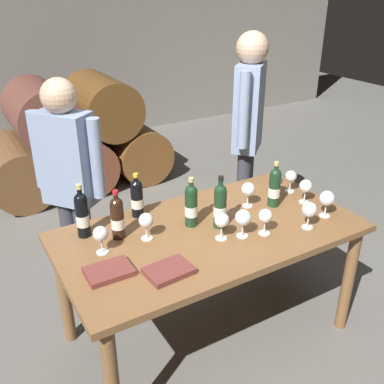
% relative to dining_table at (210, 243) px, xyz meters
% --- Properties ---
extents(ground_plane, '(14.00, 14.00, 0.00)m').
position_rel_dining_table_xyz_m(ground_plane, '(0.00, 0.00, -0.67)').
color(ground_plane, '#66635E').
extents(cellar_back_wall, '(10.00, 0.24, 2.80)m').
position_rel_dining_table_xyz_m(cellar_back_wall, '(0.00, 4.20, 0.73)').
color(cellar_back_wall, gray).
rests_on(cellar_back_wall, ground_plane).
extents(barrel_stack, '(1.86, 0.90, 1.15)m').
position_rel_dining_table_xyz_m(barrel_stack, '(0.00, 2.60, -0.15)').
color(barrel_stack, brown).
rests_on(barrel_stack, ground_plane).
extents(dining_table, '(1.70, 0.90, 0.76)m').
position_rel_dining_table_xyz_m(dining_table, '(0.00, 0.00, 0.00)').
color(dining_table, brown).
rests_on(dining_table, ground_plane).
extents(wine_bottle_0, '(0.07, 0.07, 0.30)m').
position_rel_dining_table_xyz_m(wine_bottle_0, '(-0.07, 0.10, 0.22)').
color(wine_bottle_0, '#19381E').
rests_on(wine_bottle_0, dining_table).
extents(wine_bottle_1, '(0.07, 0.07, 0.29)m').
position_rel_dining_table_xyz_m(wine_bottle_1, '(0.50, 0.05, 0.22)').
color(wine_bottle_1, '#19381E').
rests_on(wine_bottle_1, dining_table).
extents(wine_bottle_2, '(0.07, 0.07, 0.28)m').
position_rel_dining_table_xyz_m(wine_bottle_2, '(-0.47, 0.18, 0.21)').
color(wine_bottle_2, black).
rests_on(wine_bottle_2, dining_table).
extents(wine_bottle_3, '(0.07, 0.07, 0.31)m').
position_rel_dining_table_xyz_m(wine_bottle_3, '(-0.63, 0.30, 0.22)').
color(wine_bottle_3, black).
rests_on(wine_bottle_3, dining_table).
extents(wine_bottle_4, '(0.07, 0.07, 0.27)m').
position_rel_dining_table_xyz_m(wine_bottle_4, '(-0.28, 0.35, 0.21)').
color(wine_bottle_4, black).
rests_on(wine_bottle_4, dining_table).
extents(wine_bottle_5, '(0.07, 0.07, 0.31)m').
position_rel_dining_table_xyz_m(wine_bottle_5, '(0.06, -0.00, 0.23)').
color(wine_bottle_5, '#19381E').
rests_on(wine_bottle_5, dining_table).
extents(wine_glass_0, '(0.08, 0.08, 0.15)m').
position_rel_dining_table_xyz_m(wine_glass_0, '(0.69, -0.02, 0.20)').
color(wine_glass_0, white).
rests_on(wine_glass_0, dining_table).
extents(wine_glass_1, '(0.08, 0.08, 0.15)m').
position_rel_dining_table_xyz_m(wine_glass_1, '(0.23, -0.19, 0.20)').
color(wine_glass_1, white).
rests_on(wine_glass_1, dining_table).
extents(wine_glass_2, '(0.09, 0.09, 0.16)m').
position_rel_dining_table_xyz_m(wine_glass_2, '(0.49, -0.27, 0.20)').
color(wine_glass_2, white).
rests_on(wine_glass_2, dining_table).
extents(wine_glass_3, '(0.09, 0.09, 0.16)m').
position_rel_dining_table_xyz_m(wine_glass_3, '(0.59, 0.14, 0.21)').
color(wine_glass_3, white).
rests_on(wine_glass_3, dining_table).
extents(wine_glass_4, '(0.09, 0.09, 0.16)m').
position_rel_dining_table_xyz_m(wine_glass_4, '(0.11, -0.15, 0.21)').
color(wine_glass_4, white).
rests_on(wine_glass_4, dining_table).
extents(wine_glass_5, '(0.09, 0.09, 0.16)m').
position_rel_dining_table_xyz_m(wine_glass_5, '(0.67, -0.22, 0.21)').
color(wine_glass_5, white).
rests_on(wine_glass_5, dining_table).
extents(wine_glass_6, '(0.08, 0.08, 0.15)m').
position_rel_dining_table_xyz_m(wine_glass_6, '(-0.35, 0.09, 0.20)').
color(wine_glass_6, white).
rests_on(wine_glass_6, dining_table).
extents(wine_glass_7, '(0.08, 0.08, 0.15)m').
position_rel_dining_table_xyz_m(wine_glass_7, '(0.00, -0.11, 0.20)').
color(wine_glass_7, white).
rests_on(wine_glass_7, dining_table).
extents(wine_glass_8, '(0.08, 0.08, 0.15)m').
position_rel_dining_table_xyz_m(wine_glass_8, '(-0.61, 0.08, 0.20)').
color(wine_glass_8, white).
rests_on(wine_glass_8, dining_table).
extents(wine_glass_9, '(0.09, 0.09, 0.16)m').
position_rel_dining_table_xyz_m(wine_glass_9, '(0.35, 0.12, 0.20)').
color(wine_glass_9, white).
rests_on(wine_glass_9, dining_table).
extents(wine_glass_10, '(0.08, 0.08, 0.15)m').
position_rel_dining_table_xyz_m(wine_glass_10, '(0.72, 0.14, 0.20)').
color(wine_glass_10, white).
rests_on(wine_glass_10, dining_table).
extents(tasting_notebook, '(0.23, 0.18, 0.03)m').
position_rel_dining_table_xyz_m(tasting_notebook, '(-0.39, -0.25, 0.11)').
color(tasting_notebook, brown).
rests_on(tasting_notebook, dining_table).
extents(leather_ledger, '(0.22, 0.16, 0.03)m').
position_rel_dining_table_xyz_m(leather_ledger, '(-0.64, -0.10, 0.11)').
color(leather_ledger, brown).
rests_on(leather_ledger, dining_table).
extents(sommelier_presenting, '(0.38, 0.36, 1.72)m').
position_rel_dining_table_xyz_m(sommelier_presenting, '(0.81, 0.75, 0.37)').
color(sommelier_presenting, '#383842').
rests_on(sommelier_presenting, ground_plane).
extents(taster_seated_left, '(0.34, 0.41, 1.54)m').
position_rel_dining_table_xyz_m(taster_seated_left, '(-0.57, 0.72, 0.25)').
color(taster_seated_left, '#383842').
rests_on(taster_seated_left, ground_plane).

